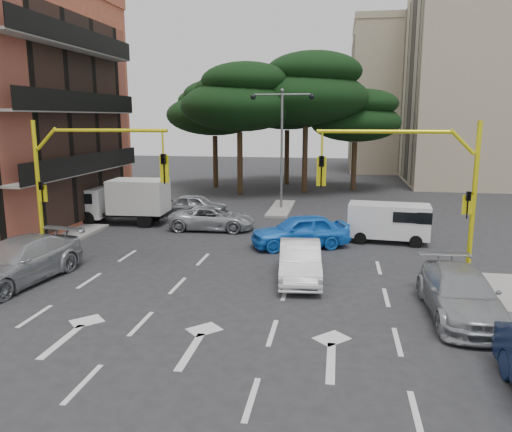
{
  "coord_description": "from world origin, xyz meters",
  "views": [
    {
      "loc": [
        3.73,
        -16.85,
        6.12
      ],
      "look_at": [
        0.02,
        5.57,
        1.6
      ],
      "focal_mm": 35.0,
      "sensor_mm": 36.0,
      "label": 1
    }
  ],
  "objects_px": {
    "car_white_hatch": "(300,261)",
    "van_white": "(388,223)",
    "car_blue_compact": "(300,231)",
    "car_silver_cross_a": "(212,218)",
    "signal_mast_right": "(423,179)",
    "street_lamp_center": "(282,128)",
    "car_silver_parked": "(460,294)",
    "signal_mast_left": "(77,173)",
    "car_silver_wagon": "(17,261)",
    "car_silver_cross_b": "(197,205)",
    "box_truck_a": "(123,202)"
  },
  "relations": [
    {
      "from": "signal_mast_left",
      "to": "car_silver_parked",
      "type": "xyz_separation_m",
      "value": [
        14.4,
        -3.29,
        -3.15
      ]
    },
    {
      "from": "car_silver_cross_a",
      "to": "box_truck_a",
      "type": "xyz_separation_m",
      "value": [
        -5.51,
        0.77,
        0.65
      ]
    },
    {
      "from": "signal_mast_left",
      "to": "car_silver_wagon",
      "type": "relative_size",
      "value": 1.06
    },
    {
      "from": "car_silver_parked",
      "to": "car_silver_wagon",
      "type": "bearing_deg",
      "value": 176.17
    },
    {
      "from": "car_silver_wagon",
      "to": "car_silver_parked",
      "type": "bearing_deg",
      "value": 5.65
    },
    {
      "from": "street_lamp_center",
      "to": "car_blue_compact",
      "type": "height_order",
      "value": "street_lamp_center"
    },
    {
      "from": "car_white_hatch",
      "to": "car_silver_parked",
      "type": "height_order",
      "value": "car_silver_parked"
    },
    {
      "from": "street_lamp_center",
      "to": "signal_mast_left",
      "type": "bearing_deg",
      "value": -115.91
    },
    {
      "from": "car_silver_wagon",
      "to": "car_silver_cross_b",
      "type": "distance_m",
      "value": 13.95
    },
    {
      "from": "signal_mast_right",
      "to": "street_lamp_center",
      "type": "xyz_separation_m",
      "value": [
        -6.8,
        14.01,
        1.54
      ]
    },
    {
      "from": "signal_mast_left",
      "to": "car_silver_wagon",
      "type": "bearing_deg",
      "value": -114.56
    },
    {
      "from": "car_silver_cross_a",
      "to": "signal_mast_left",
      "type": "bearing_deg",
      "value": 150.27
    },
    {
      "from": "signal_mast_right",
      "to": "car_silver_cross_b",
      "type": "height_order",
      "value": "signal_mast_right"
    },
    {
      "from": "signal_mast_right",
      "to": "car_white_hatch",
      "type": "height_order",
      "value": "signal_mast_right"
    },
    {
      "from": "street_lamp_center",
      "to": "car_silver_cross_b",
      "type": "distance_m",
      "value": 7.52
    },
    {
      "from": "signal_mast_left",
      "to": "car_silver_parked",
      "type": "height_order",
      "value": "signal_mast_left"
    },
    {
      "from": "car_white_hatch",
      "to": "street_lamp_center",
      "type": "bearing_deg",
      "value": 94.04
    },
    {
      "from": "signal_mast_right",
      "to": "car_silver_cross_a",
      "type": "height_order",
      "value": "signal_mast_right"
    },
    {
      "from": "street_lamp_center",
      "to": "car_silver_cross_a",
      "type": "distance_m",
      "value": 8.78
    },
    {
      "from": "signal_mast_left",
      "to": "van_white",
      "type": "bearing_deg",
      "value": 24.97
    },
    {
      "from": "car_silver_cross_a",
      "to": "box_truck_a",
      "type": "relative_size",
      "value": 0.89
    },
    {
      "from": "car_white_hatch",
      "to": "car_silver_wagon",
      "type": "distance_m",
      "value": 10.6
    },
    {
      "from": "car_silver_parked",
      "to": "car_silver_cross_b",
      "type": "bearing_deg",
      "value": 130.03
    },
    {
      "from": "street_lamp_center",
      "to": "car_silver_cross_a",
      "type": "height_order",
      "value": "street_lamp_center"
    },
    {
      "from": "car_silver_wagon",
      "to": "car_silver_cross_a",
      "type": "bearing_deg",
      "value": 71.55
    },
    {
      "from": "car_blue_compact",
      "to": "car_silver_cross_b",
      "type": "height_order",
      "value": "car_blue_compact"
    },
    {
      "from": "car_white_hatch",
      "to": "car_silver_parked",
      "type": "relative_size",
      "value": 0.87
    },
    {
      "from": "signal_mast_left",
      "to": "van_white",
      "type": "height_order",
      "value": "signal_mast_left"
    },
    {
      "from": "signal_mast_left",
      "to": "street_lamp_center",
      "type": "relative_size",
      "value": 0.77
    },
    {
      "from": "van_white",
      "to": "car_silver_wagon",
      "type": "bearing_deg",
      "value": -53.13
    },
    {
      "from": "car_blue_compact",
      "to": "van_white",
      "type": "distance_m",
      "value": 4.61
    },
    {
      "from": "car_blue_compact",
      "to": "car_silver_wagon",
      "type": "xyz_separation_m",
      "value": [
        -10.02,
        -6.91,
        0.02
      ]
    },
    {
      "from": "signal_mast_right",
      "to": "car_silver_cross_b",
      "type": "xyz_separation_m",
      "value": [
        -11.8,
        11.01,
        -3.21
      ]
    },
    {
      "from": "street_lamp_center",
      "to": "car_silver_cross_b",
      "type": "xyz_separation_m",
      "value": [
        -5.0,
        -3.0,
        -4.75
      ]
    },
    {
      "from": "car_silver_wagon",
      "to": "car_silver_parked",
      "type": "relative_size",
      "value": 1.12
    },
    {
      "from": "car_white_hatch",
      "to": "car_blue_compact",
      "type": "bearing_deg",
      "value": 89.13
    },
    {
      "from": "street_lamp_center",
      "to": "car_silver_parked",
      "type": "relative_size",
      "value": 1.54
    },
    {
      "from": "car_silver_wagon",
      "to": "van_white",
      "type": "distance_m",
      "value": 16.71
    },
    {
      "from": "car_white_hatch",
      "to": "car_silver_cross_a",
      "type": "distance_m",
      "value": 9.53
    },
    {
      "from": "car_white_hatch",
      "to": "signal_mast_right",
      "type": "bearing_deg",
      "value": 1.53
    },
    {
      "from": "car_silver_parked",
      "to": "signal_mast_right",
      "type": "bearing_deg",
      "value": 102.24
    },
    {
      "from": "signal_mast_right",
      "to": "car_silver_wagon",
      "type": "relative_size",
      "value": 1.06
    },
    {
      "from": "signal_mast_right",
      "to": "car_silver_cross_a",
      "type": "distance_m",
      "value": 12.68
    },
    {
      "from": "signal_mast_right",
      "to": "car_blue_compact",
      "type": "xyz_separation_m",
      "value": [
        -4.78,
        4.3,
        -3.09
      ]
    },
    {
      "from": "car_white_hatch",
      "to": "box_truck_a",
      "type": "height_order",
      "value": "box_truck_a"
    },
    {
      "from": "car_white_hatch",
      "to": "box_truck_a",
      "type": "distance_m",
      "value": 13.93
    },
    {
      "from": "car_silver_cross_a",
      "to": "car_silver_parked",
      "type": "xyz_separation_m",
      "value": [
        10.64,
        -10.59,
        0.08
      ]
    },
    {
      "from": "car_white_hatch",
      "to": "van_white",
      "type": "xyz_separation_m",
      "value": [
        3.87,
        6.61,
        0.25
      ]
    },
    {
      "from": "street_lamp_center",
      "to": "van_white",
      "type": "height_order",
      "value": "street_lamp_center"
    },
    {
      "from": "car_blue_compact",
      "to": "car_silver_cross_a",
      "type": "relative_size",
      "value": 1.0
    }
  ]
}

